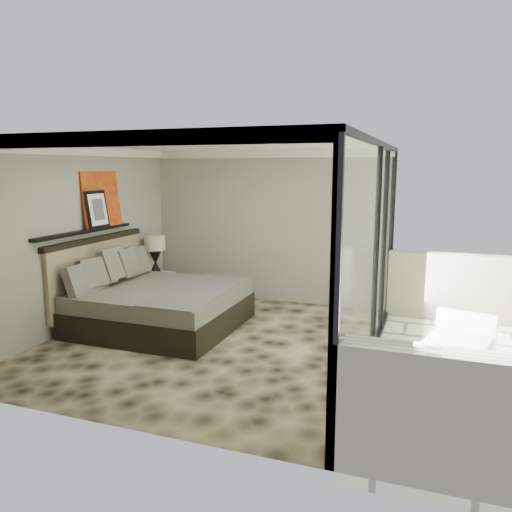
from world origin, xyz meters
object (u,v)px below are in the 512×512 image
(nightstand, at_px, (158,287))
(table_lamp, at_px, (155,249))
(lounger, at_px, (452,356))
(bed, at_px, (155,303))

(nightstand, height_order, table_lamp, table_lamp)
(lounger, bearing_deg, table_lamp, 176.91)
(nightstand, distance_m, lounger, 5.43)
(bed, bearing_deg, lounger, -3.76)
(bed, height_order, nightstand, bed)
(nightstand, distance_m, table_lamp, 0.72)
(table_lamp, height_order, lounger, table_lamp)
(bed, bearing_deg, table_lamp, 120.73)
(table_lamp, bearing_deg, bed, -59.27)
(bed, relative_size, table_lamp, 3.34)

